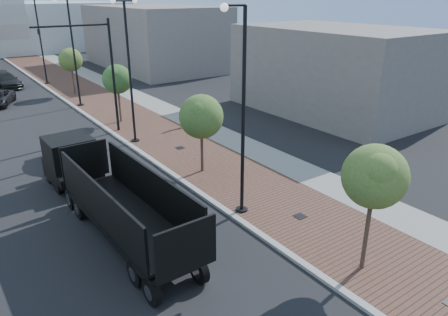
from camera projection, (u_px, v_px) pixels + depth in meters
sidewalk at (90, 90)px, 43.79m from camera, size 7.00×140.00×0.12m
concrete_strip at (115, 87)px, 45.24m from camera, size 2.40×140.00×0.13m
curb at (56, 94)px, 41.92m from camera, size 0.30×140.00×0.14m
dump_truck at (94, 184)px, 19.37m from camera, size 2.57×13.36×3.04m
white_sedan at (67, 152)px, 24.87m from camera, size 1.94×4.57×1.47m
dark_car_far at (6, 81)px, 44.91m from camera, size 2.91×5.59×1.55m
pedestrian at (184, 116)px, 31.17m from camera, size 0.76×0.57×1.90m
streetlight_1 at (241, 124)px, 17.80m from camera, size 1.44×0.56×9.21m
streetlight_2 at (130, 72)px, 26.81m from camera, size 1.72×0.56×9.28m
streetlight_3 at (73, 58)px, 36.04m from camera, size 1.44×0.56×9.21m
streetlight_4 at (40, 40)px, 45.05m from camera, size 1.72×0.56×9.28m
traffic_mast at (100, 65)px, 28.54m from camera, size 5.09×0.20×8.00m
tree_0 at (375, 176)px, 14.09m from camera, size 2.30×2.23×4.90m
tree_1 at (202, 117)px, 22.63m from camera, size 2.46×2.43×4.52m
tree_2 at (118, 79)px, 31.69m from camera, size 2.29×2.22×4.57m
tree_3 at (71, 60)px, 40.80m from camera, size 2.33×2.27×4.62m
commercial_block_ne at (153, 37)px, 56.63m from camera, size 12.00×22.00×8.00m
commercial_block_e at (334, 70)px, 35.09m from camera, size 10.00×16.00×7.00m
utility_cover_1 at (300, 216)px, 18.86m from camera, size 0.50×0.50×0.02m
utility_cover_2 at (180, 148)px, 27.22m from camera, size 0.50×0.50×0.02m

